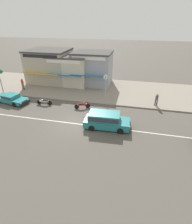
# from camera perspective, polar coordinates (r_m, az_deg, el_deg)

# --- Properties ---
(ground_plane) EXTENTS (160.00, 160.00, 0.00)m
(ground_plane) POSITION_cam_1_polar(r_m,az_deg,el_deg) (18.26, -6.75, -3.80)
(ground_plane) COLOR #544F47
(lane_centre_stripe) EXTENTS (50.40, 0.14, 0.01)m
(lane_centre_stripe) POSITION_cam_1_polar(r_m,az_deg,el_deg) (18.26, -6.75, -3.79)
(lane_centre_stripe) COLOR silver
(lane_centre_stripe) RESTS_ON ground
(kerb_strip) EXTENTS (68.00, 10.00, 0.15)m
(kerb_strip) POSITION_cam_1_polar(r_m,az_deg,el_deg) (26.91, 0.18, 7.50)
(kerb_strip) COLOR gray
(kerb_strip) RESTS_ON ground
(minivan_teal_1) EXTENTS (4.62, 2.13, 1.56)m
(minivan_teal_1) POSITION_cam_1_polar(r_m,az_deg,el_deg) (17.19, 3.21, -2.54)
(minivan_teal_1) COLOR teal
(minivan_teal_1) RESTS_ON ground
(sedan_teal_2) EXTENTS (4.95, 2.60, 1.06)m
(sedan_teal_2) POSITION_cam_1_polar(r_m,az_deg,el_deg) (25.08, -26.01, 4.05)
(sedan_teal_2) COLOR teal
(sedan_teal_2) RESTS_ON ground
(motorcycle_1) EXTENTS (1.95, 0.56, 0.80)m
(motorcycle_1) POSITION_cam_1_polar(r_m,az_deg,el_deg) (22.87, -16.61, 3.31)
(motorcycle_1) COLOR black
(motorcycle_1) RESTS_ON ground
(motorcycle_2) EXTENTS (1.78, 0.95, 0.80)m
(motorcycle_2) POSITION_cam_1_polar(r_m,az_deg,el_deg) (21.06, -4.47, 2.26)
(motorcycle_2) COLOR black
(motorcycle_2) RESTS_ON ground
(street_clock) EXTENTS (0.59, 0.22, 3.35)m
(street_clock) POSITION_cam_1_polar(r_m,az_deg,el_deg) (22.18, 3.13, 9.77)
(street_clock) COLOR #9E9EA3
(street_clock) RESTS_ON kerb_strip
(arrow_signboard) EXTENTS (1.41, 0.61, 3.35)m
(arrow_signboard) POSITION_cam_1_polar(r_m,az_deg,el_deg) (27.88, -28.57, 11.10)
(arrow_signboard) COLOR #4C4C51
(arrow_signboard) RESTS_ON kerb_strip
(pedestrian_mid_kerb) EXTENTS (0.34, 0.34, 1.55)m
(pedestrian_mid_kerb) POSITION_cam_1_polar(r_m,az_deg,el_deg) (22.41, 19.22, 4.11)
(pedestrian_mid_kerb) COLOR #333338
(pedestrian_mid_kerb) RESTS_ON kerb_strip
(pedestrian_by_shop) EXTENTS (0.34, 0.34, 1.67)m
(pedestrian_by_shop) POSITION_cam_1_polar(r_m,az_deg,el_deg) (28.35, -22.89, 8.62)
(pedestrian_by_shop) COLOR #4C4238
(pedestrian_by_shop) RESTS_ON kerb_strip
(shopfront_corner_warung) EXTENTS (6.58, 6.44, 5.12)m
(shopfront_corner_warung) POSITION_cam_1_polar(r_m,az_deg,el_deg) (30.83, -14.82, 14.45)
(shopfront_corner_warung) COLOR #B2A893
(shopfront_corner_warung) RESTS_ON kerb_strip
(shopfront_mid_block) EXTENTS (6.19, 5.52, 4.49)m
(shopfront_mid_block) POSITION_cam_1_polar(r_m,az_deg,el_deg) (29.05, -8.62, 13.59)
(shopfront_mid_block) COLOR beige
(shopfront_mid_block) RESTS_ON kerb_strip
(shopfront_far_kios) EXTENTS (5.94, 5.56, 5.00)m
(shopfront_far_kios) POSITION_cam_1_polar(r_m,az_deg,el_deg) (28.55, -1.18, 14.16)
(shopfront_far_kios) COLOR #999EA8
(shopfront_far_kios) RESTS_ON kerb_strip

